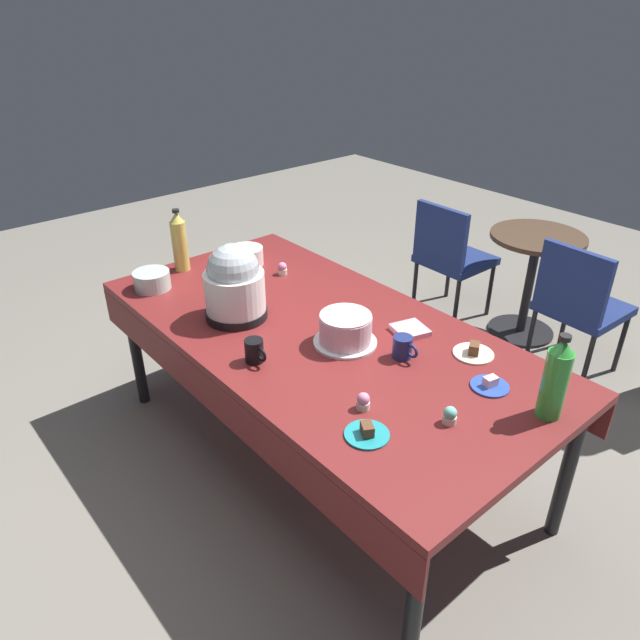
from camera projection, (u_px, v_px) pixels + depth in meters
The scene contains 20 objects.
ground at pixel (320, 456), 3.00m from camera, with size 9.00×9.00×0.00m, color slate.
potluck_table at pixel (320, 341), 2.66m from camera, with size 2.20×1.10×0.75m.
frosted_layer_cake at pixel (345, 330), 2.50m from camera, with size 0.28×0.28×0.14m.
slow_cooker at pixel (234, 284), 2.66m from camera, with size 0.29×0.29×0.36m.
glass_salad_bowl at pixel (152, 280), 2.98m from camera, with size 0.18×0.18×0.09m, color #B2C6BC.
ceramic_snack_bowl at pixel (246, 256), 3.24m from camera, with size 0.19×0.19×0.10m, color silver.
dessert_plate_teal at pixel (367, 433), 2.00m from camera, with size 0.16×0.16×0.05m.
dessert_plate_cobalt at pixel (490, 385), 2.25m from camera, with size 0.15×0.15×0.05m.
dessert_plate_cream at pixel (474, 352), 2.45m from camera, with size 0.17×0.17×0.05m.
cupcake_lemon at pixel (363, 401), 2.12m from camera, with size 0.05×0.05×0.07m.
cupcake_vanilla at pixel (282, 269), 3.13m from camera, with size 0.05×0.05×0.07m.
cupcake_rose at pixel (450, 416), 2.05m from camera, with size 0.05×0.05×0.07m.
soda_bottle_ginger_ale at pixel (179, 242), 3.12m from camera, with size 0.08×0.08×0.34m.
soda_bottle_lime_soda at pixel (556, 379), 2.03m from camera, with size 0.09×0.09×0.33m.
coffee_mug_navy at pixel (403, 347), 2.41m from camera, with size 0.12×0.08×0.10m.
coffee_mug_black at pixel (255, 351), 2.38m from camera, with size 0.12×0.08×0.10m.
paper_napkin_stack at pixel (410, 330), 2.61m from camera, with size 0.14×0.14×0.02m, color pink.
maroon_chair_left at pixel (450, 253), 4.06m from camera, with size 0.45×0.45×0.85m.
maroon_chair_right at pixel (579, 302), 3.43m from camera, with size 0.46×0.46×0.85m.
round_cafe_table at pixel (532, 267), 3.85m from camera, with size 0.60×0.60×0.72m.
Camera 1 is at (1.73, -1.47, 2.08)m, focal length 32.96 mm.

